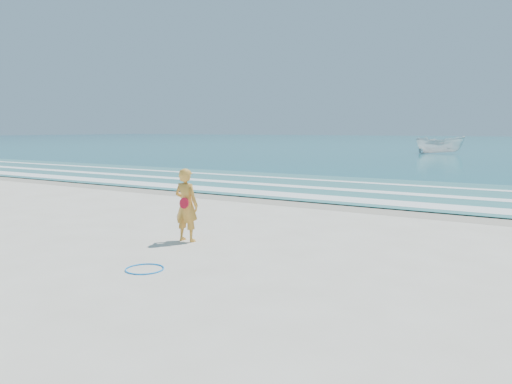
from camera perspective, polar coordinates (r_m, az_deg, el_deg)
The scene contains 9 objects.
ground at distance 11.26m, azimuth -12.43°, elevation -7.12°, with size 400.00×400.00×0.00m, color silver.
wet_sand at distance 18.67m, azimuth 7.05°, elevation -1.32°, with size 400.00×2.40×0.00m, color #B2A893.
shallow at distance 23.28m, azimuth 12.16°, elevation 0.36°, with size 400.00×10.00×0.01m, color #59B7AD.
foam_near at distance 19.85m, azimuth 8.61°, elevation -0.70°, with size 400.00×1.40×0.01m, color white.
foam_mid at distance 22.53m, azimuth 11.49°, elevation 0.18°, with size 400.00×0.90×0.01m, color white.
foam_far at distance 25.63m, azimuth 14.02°, elevation 0.94°, with size 400.00×0.60×0.01m, color white.
hoop at distance 10.19m, azimuth -12.61°, elevation -8.58°, with size 0.76×0.76×0.03m, color #0D8DFA.
boat at distance 58.69m, azimuth 20.29°, elevation 5.07°, with size 1.91×5.08×1.96m, color white.
woman at distance 12.36m, azimuth -7.97°, elevation -1.48°, with size 0.67×0.44×1.80m.
Camera 1 is at (7.61, -7.83, 2.75)m, focal length 35.00 mm.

